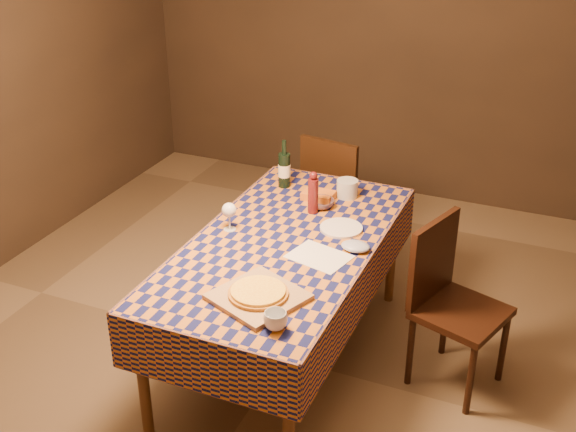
{
  "coord_description": "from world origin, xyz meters",
  "views": [
    {
      "loc": [
        1.33,
        -3.06,
        2.62
      ],
      "look_at": [
        0.0,
        0.05,
        0.9
      ],
      "focal_mm": 45.0,
      "sensor_mm": 36.0,
      "label": 1
    }
  ],
  "objects_px": {
    "wine_bottle": "(284,169)",
    "bowl": "(321,203)",
    "pizza": "(258,292)",
    "cutting_board": "(258,297)",
    "chair_far": "(336,191)",
    "dining_table": "(284,254)",
    "white_plate": "(341,228)",
    "chair_right": "(449,296)"
  },
  "relations": [
    {
      "from": "chair_right",
      "to": "dining_table",
      "type": "bearing_deg",
      "value": -165.92
    },
    {
      "from": "chair_far",
      "to": "bowl",
      "type": "bearing_deg",
      "value": -77.41
    },
    {
      "from": "dining_table",
      "to": "white_plate",
      "type": "distance_m",
      "value": 0.35
    },
    {
      "from": "cutting_board",
      "to": "white_plate",
      "type": "distance_m",
      "value": 0.81
    },
    {
      "from": "cutting_board",
      "to": "white_plate",
      "type": "bearing_deg",
      "value": 81.2
    },
    {
      "from": "cutting_board",
      "to": "wine_bottle",
      "type": "bearing_deg",
      "value": 107.95
    },
    {
      "from": "wine_bottle",
      "to": "chair_right",
      "type": "bearing_deg",
      "value": -20.98
    },
    {
      "from": "white_plate",
      "to": "wine_bottle",
      "type": "bearing_deg",
      "value": 142.21
    },
    {
      "from": "cutting_board",
      "to": "white_plate",
      "type": "height_order",
      "value": "cutting_board"
    },
    {
      "from": "pizza",
      "to": "wine_bottle",
      "type": "xyz_separation_m",
      "value": [
        -0.39,
        1.2,
        0.08
      ]
    },
    {
      "from": "pizza",
      "to": "chair_right",
      "type": "height_order",
      "value": "chair_right"
    },
    {
      "from": "dining_table",
      "to": "pizza",
      "type": "relative_size",
      "value": 5.38
    },
    {
      "from": "cutting_board",
      "to": "chair_far",
      "type": "distance_m",
      "value": 1.79
    },
    {
      "from": "cutting_board",
      "to": "pizza",
      "type": "relative_size",
      "value": 1.07
    },
    {
      "from": "pizza",
      "to": "chair_far",
      "type": "xyz_separation_m",
      "value": [
        -0.24,
        1.76,
        -0.28
      ]
    },
    {
      "from": "chair_far",
      "to": "chair_right",
      "type": "height_order",
      "value": "same"
    },
    {
      "from": "dining_table",
      "to": "bowl",
      "type": "height_order",
      "value": "bowl"
    },
    {
      "from": "bowl",
      "to": "chair_right",
      "type": "relative_size",
      "value": 0.17
    },
    {
      "from": "wine_bottle",
      "to": "white_plate",
      "type": "distance_m",
      "value": 0.66
    },
    {
      "from": "white_plate",
      "to": "chair_far",
      "type": "height_order",
      "value": "chair_far"
    },
    {
      "from": "bowl",
      "to": "wine_bottle",
      "type": "bearing_deg",
      "value": 149.29
    },
    {
      "from": "dining_table",
      "to": "cutting_board",
      "type": "height_order",
      "value": "cutting_board"
    },
    {
      "from": "cutting_board",
      "to": "chair_right",
      "type": "distance_m",
      "value": 1.1
    },
    {
      "from": "wine_bottle",
      "to": "chair_right",
      "type": "distance_m",
      "value": 1.27
    },
    {
      "from": "cutting_board",
      "to": "white_plate",
      "type": "xyz_separation_m",
      "value": [
        0.12,
        0.8,
        -0.0
      ]
    },
    {
      "from": "cutting_board",
      "to": "pizza",
      "type": "xyz_separation_m",
      "value": [
        -0.0,
        0.0,
        0.02
      ]
    },
    {
      "from": "dining_table",
      "to": "cutting_board",
      "type": "relative_size",
      "value": 5.01
    },
    {
      "from": "chair_far",
      "to": "cutting_board",
      "type": "bearing_deg",
      "value": -82.14
    },
    {
      "from": "wine_bottle",
      "to": "chair_far",
      "type": "relative_size",
      "value": 0.32
    },
    {
      "from": "wine_bottle",
      "to": "bowl",
      "type": "bearing_deg",
      "value": -30.71
    },
    {
      "from": "dining_table",
      "to": "chair_right",
      "type": "height_order",
      "value": "chair_right"
    },
    {
      "from": "pizza",
      "to": "bowl",
      "type": "relative_size",
      "value": 2.22
    },
    {
      "from": "dining_table",
      "to": "cutting_board",
      "type": "xyz_separation_m",
      "value": [
        0.11,
        -0.55,
        0.09
      ]
    },
    {
      "from": "cutting_board",
      "to": "wine_bottle",
      "type": "relative_size",
      "value": 1.22
    },
    {
      "from": "pizza",
      "to": "chair_right",
      "type": "distance_m",
      "value": 1.1
    },
    {
      "from": "pizza",
      "to": "wine_bottle",
      "type": "height_order",
      "value": "wine_bottle"
    },
    {
      "from": "bowl",
      "to": "chair_right",
      "type": "xyz_separation_m",
      "value": [
        0.82,
        -0.25,
        -0.27
      ]
    },
    {
      "from": "cutting_board",
      "to": "pizza",
      "type": "distance_m",
      "value": 0.02
    },
    {
      "from": "dining_table",
      "to": "chair_far",
      "type": "relative_size",
      "value": 1.98
    },
    {
      "from": "cutting_board",
      "to": "bowl",
      "type": "relative_size",
      "value": 2.39
    },
    {
      "from": "dining_table",
      "to": "chair_right",
      "type": "relative_size",
      "value": 1.98
    },
    {
      "from": "bowl",
      "to": "wine_bottle",
      "type": "distance_m",
      "value": 0.37
    }
  ]
}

